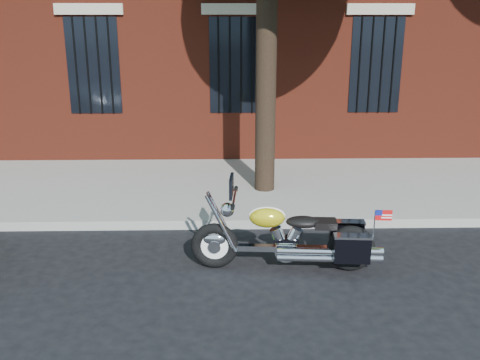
{
  "coord_description": "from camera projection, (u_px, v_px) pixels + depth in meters",
  "views": [
    {
      "loc": [
        -0.16,
        -6.49,
        3.19
      ],
      "look_at": [
        0.0,
        0.8,
        0.96
      ],
      "focal_mm": 40.0,
      "sensor_mm": 36.0,
      "label": 1
    }
  ],
  "objects": [
    {
      "name": "ground",
      "position": [
        241.0,
        266.0,
        7.14
      ],
      "size": [
        120.0,
        120.0,
        0.0
      ],
      "primitive_type": "plane",
      "color": "black",
      "rests_on": "ground"
    },
    {
      "name": "curb",
      "position": [
        239.0,
        223.0,
        8.44
      ],
      "size": [
        40.0,
        0.16,
        0.15
      ],
      "primitive_type": "cube",
      "color": "gray",
      "rests_on": "ground"
    },
    {
      "name": "sidewalk",
      "position": [
        237.0,
        187.0,
        10.23
      ],
      "size": [
        40.0,
        3.6,
        0.15
      ],
      "primitive_type": "cube",
      "color": "gray",
      "rests_on": "ground"
    },
    {
      "name": "motorcycle",
      "position": [
        292.0,
        239.0,
        6.92
      ],
      "size": [
        2.49,
        0.8,
        1.27
      ],
      "rotation": [
        0.0,
        0.0,
        -0.07
      ],
      "color": "black",
      "rests_on": "ground"
    }
  ]
}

